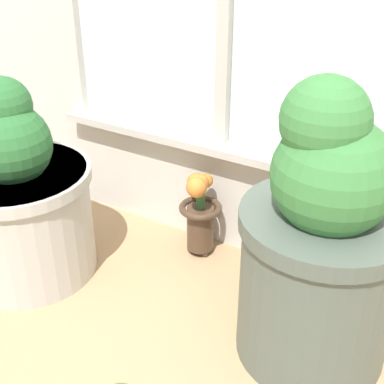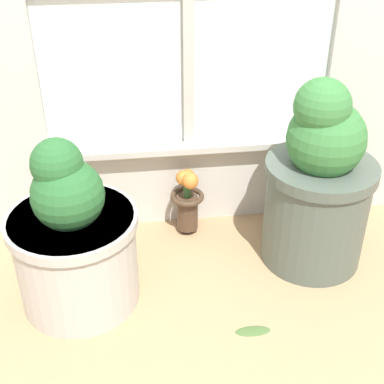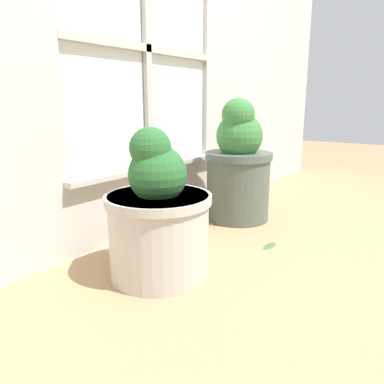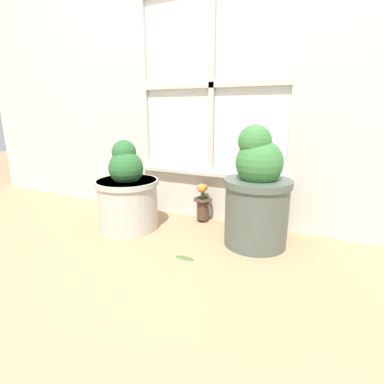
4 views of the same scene
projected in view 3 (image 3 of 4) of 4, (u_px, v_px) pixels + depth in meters
name	position (u px, v px, depth m)	size (l,w,h in m)	color
ground_plane	(256.00, 254.00, 1.66)	(10.00, 10.00, 0.00)	tan
potted_plant_left	(158.00, 218.00, 1.41)	(0.40, 0.40, 0.57)	#B7B2A8
potted_plant_right	(238.00, 167.00, 2.09)	(0.37, 0.37, 0.68)	#4C564C
flower_vase	(162.00, 204.00, 1.91)	(0.13, 0.13, 0.28)	#473323
fallen_leaf	(270.00, 245.00, 1.75)	(0.11, 0.04, 0.01)	#476633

